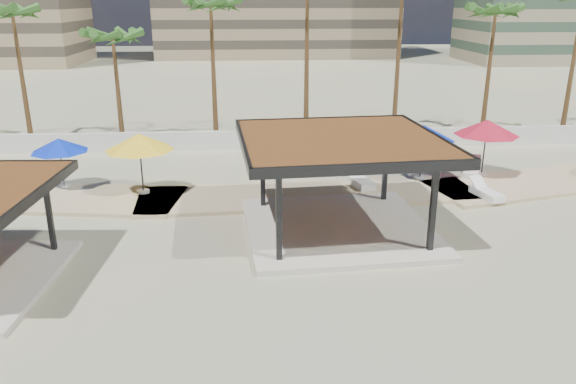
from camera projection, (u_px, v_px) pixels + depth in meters
name	position (u px, v px, depth m)	size (l,w,h in m)	color
ground	(273.00, 262.00, 20.04)	(200.00, 200.00, 0.00)	tan
promenade	(307.00, 190.00, 27.39)	(44.45, 7.97, 0.24)	#C6B284
boundary_wall	(262.00, 140.00, 34.94)	(56.00, 0.30, 1.20)	silver
pavilion_central	(340.00, 176.00, 22.07)	(8.24, 8.24, 3.90)	beige
umbrella_b	(139.00, 142.00, 25.90)	(3.38, 3.38, 2.87)	beige
umbrella_c	(487.00, 128.00, 28.59)	(4.19, 4.19, 2.93)	beige
umbrella_d	(423.00, 133.00, 27.95)	(3.91, 3.91, 2.81)	beige
umbrella_f	(59.00, 145.00, 26.88)	(3.21, 3.21, 2.43)	beige
lounger_a	(25.00, 184.00, 27.32)	(0.74, 1.97, 0.73)	white
lounger_b	(486.00, 193.00, 26.11)	(1.08, 2.09, 0.76)	white
lounger_c	(358.00, 180.00, 27.83)	(1.35, 2.47, 0.89)	white
lounger_d	(472.00, 171.00, 29.35)	(1.62, 2.33, 0.85)	white
palm_b	(13.00, 17.00, 34.15)	(3.00, 3.00, 9.01)	brown
palm_c	(113.00, 40.00, 34.41)	(3.00, 3.00, 7.58)	brown
palm_d	(211.00, 10.00, 34.99)	(3.00, 3.00, 9.45)	brown
palm_g	(495.00, 16.00, 35.63)	(3.00, 3.00, 9.04)	brown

